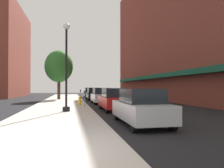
{
  "coord_description": "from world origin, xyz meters",
  "views": [
    {
      "loc": [
        0.79,
        -5.54,
        1.73
      ],
      "look_at": [
        5.25,
        17.26,
        2.07
      ],
      "focal_mm": 34.6,
      "sensor_mm": 36.0,
      "label": 1
    }
  ],
  "objects_px": {
    "car_red": "(114,100)",
    "car_black": "(94,94)",
    "parking_meter_near": "(85,96)",
    "tree_near": "(59,67)",
    "car_silver": "(141,107)",
    "car_white": "(101,96)",
    "car_green": "(90,93)",
    "lamppost": "(66,65)",
    "parking_meter_far": "(81,94)",
    "fire_hydrant": "(80,101)"
  },
  "relations": [
    {
      "from": "fire_hydrant",
      "to": "car_black",
      "type": "relative_size",
      "value": 0.18
    },
    {
      "from": "tree_near",
      "to": "car_black",
      "type": "distance_m",
      "value": 5.95
    },
    {
      "from": "car_red",
      "to": "parking_meter_far",
      "type": "bearing_deg",
      "value": 98.55
    },
    {
      "from": "tree_near",
      "to": "car_silver",
      "type": "xyz_separation_m",
      "value": [
        4.66,
        -20.18,
        -3.69
      ]
    },
    {
      "from": "lamppost",
      "to": "car_silver",
      "type": "bearing_deg",
      "value": -56.35
    },
    {
      "from": "car_black",
      "to": "car_white",
      "type": "bearing_deg",
      "value": -89.46
    },
    {
      "from": "car_green",
      "to": "lamppost",
      "type": "bearing_deg",
      "value": -98.45
    },
    {
      "from": "fire_hydrant",
      "to": "tree_near",
      "type": "height_order",
      "value": "tree_near"
    },
    {
      "from": "car_silver",
      "to": "car_green",
      "type": "xyz_separation_m",
      "value": [
        0.0,
        25.79,
        0.0
      ]
    },
    {
      "from": "parking_meter_far",
      "to": "tree_near",
      "type": "height_order",
      "value": "tree_near"
    },
    {
      "from": "fire_hydrant",
      "to": "car_black",
      "type": "xyz_separation_m",
      "value": [
        2.32,
        9.94,
        0.29
      ]
    },
    {
      "from": "car_silver",
      "to": "car_white",
      "type": "bearing_deg",
      "value": 87.97
    },
    {
      "from": "parking_meter_near",
      "to": "car_white",
      "type": "xyz_separation_m",
      "value": [
        1.95,
        3.77,
        -0.14
      ]
    },
    {
      "from": "car_black",
      "to": "car_green",
      "type": "height_order",
      "value": "same"
    },
    {
      "from": "tree_near",
      "to": "car_green",
      "type": "xyz_separation_m",
      "value": [
        4.66,
        5.61,
        -3.69
      ]
    },
    {
      "from": "car_red",
      "to": "car_white",
      "type": "height_order",
      "value": "same"
    },
    {
      "from": "lamppost",
      "to": "car_green",
      "type": "height_order",
      "value": "lamppost"
    },
    {
      "from": "parking_meter_near",
      "to": "car_silver",
      "type": "bearing_deg",
      "value": -77.83
    },
    {
      "from": "car_silver",
      "to": "lamppost",
      "type": "bearing_deg",
      "value": 121.63
    },
    {
      "from": "fire_hydrant",
      "to": "car_red",
      "type": "distance_m",
      "value": 4.66
    },
    {
      "from": "parking_meter_far",
      "to": "car_red",
      "type": "height_order",
      "value": "car_red"
    },
    {
      "from": "car_red",
      "to": "car_black",
      "type": "height_order",
      "value": "same"
    },
    {
      "from": "fire_hydrant",
      "to": "parking_meter_far",
      "type": "height_order",
      "value": "parking_meter_far"
    },
    {
      "from": "parking_meter_far",
      "to": "car_black",
      "type": "distance_m",
      "value": 3.96
    },
    {
      "from": "lamppost",
      "to": "car_red",
      "type": "relative_size",
      "value": 1.37
    },
    {
      "from": "car_green",
      "to": "tree_near",
      "type": "bearing_deg",
      "value": -128.67
    },
    {
      "from": "tree_near",
      "to": "car_red",
      "type": "distance_m",
      "value": 15.26
    },
    {
      "from": "lamppost",
      "to": "car_green",
      "type": "relative_size",
      "value": 1.37
    },
    {
      "from": "car_white",
      "to": "car_black",
      "type": "bearing_deg",
      "value": 90.99
    },
    {
      "from": "tree_near",
      "to": "car_white",
      "type": "xyz_separation_m",
      "value": [
        4.66,
        -7.36,
        -3.69
      ]
    },
    {
      "from": "car_red",
      "to": "parking_meter_near",
      "type": "bearing_deg",
      "value": 121.76
    },
    {
      "from": "parking_meter_far",
      "to": "car_red",
      "type": "distance_m",
      "value": 10.7
    },
    {
      "from": "tree_near",
      "to": "car_black",
      "type": "height_order",
      "value": "tree_near"
    },
    {
      "from": "car_white",
      "to": "car_green",
      "type": "height_order",
      "value": "same"
    },
    {
      "from": "lamppost",
      "to": "car_white",
      "type": "relative_size",
      "value": 1.37
    },
    {
      "from": "car_red",
      "to": "car_black",
      "type": "relative_size",
      "value": 1.0
    },
    {
      "from": "parking_meter_near",
      "to": "tree_near",
      "type": "height_order",
      "value": "tree_near"
    },
    {
      "from": "car_red",
      "to": "car_black",
      "type": "bearing_deg",
      "value": 88.05
    },
    {
      "from": "car_white",
      "to": "tree_near",
      "type": "bearing_deg",
      "value": 123.33
    },
    {
      "from": "fire_hydrant",
      "to": "parking_meter_near",
      "type": "xyz_separation_m",
      "value": [
        0.37,
        -1.11,
        0.43
      ]
    },
    {
      "from": "parking_meter_near",
      "to": "car_silver",
      "type": "height_order",
      "value": "car_silver"
    },
    {
      "from": "car_green",
      "to": "parking_meter_far",
      "type": "bearing_deg",
      "value": -100.99
    },
    {
      "from": "car_white",
      "to": "car_black",
      "type": "distance_m",
      "value": 7.27
    },
    {
      "from": "car_red",
      "to": "car_white",
      "type": "xyz_separation_m",
      "value": [
        0.0,
        6.7,
        0.0
      ]
    },
    {
      "from": "parking_meter_far",
      "to": "fire_hydrant",
      "type": "bearing_deg",
      "value": -93.29
    },
    {
      "from": "lamppost",
      "to": "car_silver",
      "type": "relative_size",
      "value": 1.37
    },
    {
      "from": "car_green",
      "to": "car_black",
      "type": "bearing_deg",
      "value": -88.96
    },
    {
      "from": "car_red",
      "to": "car_silver",
      "type": "bearing_deg",
      "value": -91.95
    },
    {
      "from": "parking_meter_near",
      "to": "tree_near",
      "type": "distance_m",
      "value": 12.0
    },
    {
      "from": "car_silver",
      "to": "parking_meter_far",
      "type": "bearing_deg",
      "value": 94.66
    }
  ]
}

